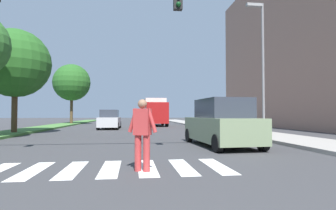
{
  "coord_description": "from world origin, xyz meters",
  "views": [
    {
      "loc": [
        0.53,
        1.73,
        1.34
      ],
      "look_at": [
        2.7,
        18.38,
        1.89
      ],
      "focal_mm": 29.23,
      "sensor_mm": 36.0,
      "label": 1
    }
  ],
  "objects": [
    {
      "name": "ground_plane",
      "position": [
        0.0,
        30.0,
        0.0
      ],
      "size": [
        140.0,
        140.0,
        0.0
      ],
      "primitive_type": "plane",
      "color": "#38383A"
    },
    {
      "name": "crosswalk",
      "position": [
        0.0,
        8.61,
        0.0
      ],
      "size": [
        5.85,
        2.2,
        0.01
      ],
      "color": "silver",
      "rests_on": "ground_plane"
    },
    {
      "name": "median_strip",
      "position": [
        -7.55,
        28.0,
        0.07
      ],
      "size": [
        2.57,
        64.0,
        0.15
      ],
      "primitive_type": "cube",
      "color": "#477A38",
      "rests_on": "ground_plane"
    },
    {
      "name": "tree_far",
      "position": [
        -7.13,
        20.72,
        4.67
      ],
      "size": [
        4.47,
        4.47,
        6.77
      ],
      "color": "#4C3823",
      "rests_on": "median_strip"
    },
    {
      "name": "tree_distant",
      "position": [
        -7.22,
        37.96,
        5.37
      ],
      "size": [
        4.68,
        4.68,
        7.58
      ],
      "color": "#4C3823",
      "rests_on": "median_strip"
    },
    {
      "name": "sidewalk_right",
      "position": [
        8.38,
        28.0,
        0.07
      ],
      "size": [
        3.0,
        64.0,
        0.15
      ],
      "primitive_type": "cube",
      "color": "#9E9991",
      "rests_on": "ground_plane"
    },
    {
      "name": "street_lamp_right",
      "position": [
        7.79,
        16.32,
        4.59
      ],
      "size": [
        1.02,
        0.24,
        7.5
      ],
      "color": "slate",
      "rests_on": "sidewalk_right"
    },
    {
      "name": "pedestrian_performer",
      "position": [
        0.77,
        8.19,
        0.93
      ],
      "size": [
        0.71,
        0.41,
        1.69
      ],
      "color": "#B23333",
      "rests_on": "ground_plane"
    },
    {
      "name": "suv_crossing",
      "position": [
        4.22,
        12.8,
        0.93
      ],
      "size": [
        2.23,
        4.71,
        1.97
      ],
      "color": "gray",
      "rests_on": "ground_plane"
    },
    {
      "name": "sedan_midblock",
      "position": [
        -1.49,
        26.8,
        0.79
      ],
      "size": [
        1.86,
        4.54,
        1.71
      ],
      "color": "#B7B7BC",
      "rests_on": "ground_plane"
    },
    {
      "name": "truck_box_delivery",
      "position": [
        3.1,
        32.71,
        1.63
      ],
      "size": [
        2.4,
        6.2,
        3.1
      ],
      "color": "maroon",
      "rests_on": "ground_plane"
    }
  ]
}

